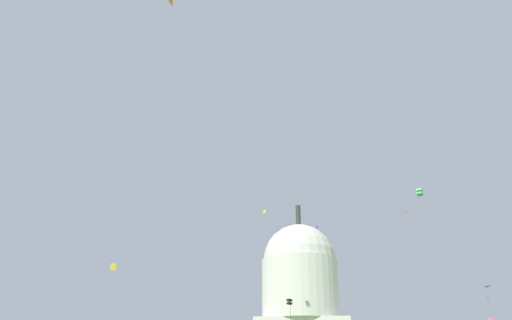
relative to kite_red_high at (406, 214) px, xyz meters
The scene contains 8 objects.
kite_red_high is the anchor object (origin of this frame).
kite_green_high 56.53m from the kite_red_high, 98.36° to the right, with size 1.41×1.45×2.98m.
kite_yellow_high 42.16m from the kite_red_high, behind, with size 1.12×1.10×2.91m.
kite_black_mid 53.93m from the kite_red_high, 140.42° to the right, with size 1.46×1.45×4.58m.
kite_gold_mid 98.50m from the kite_red_high, 134.07° to the right, with size 1.06×0.24×1.31m.
kite_orange_high 117.32m from the kite_red_high, 114.79° to the right, with size 0.57×1.27×1.51m.
kite_blue_mid 66.78m from the kite_red_high, 89.20° to the right, with size 0.97×1.88×3.08m.
kite_violet_high 27.06m from the kite_red_high, behind, with size 0.55×0.40×1.01m.
Camera 1 is at (0.31, -20.02, 2.60)m, focal length 40.57 mm.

